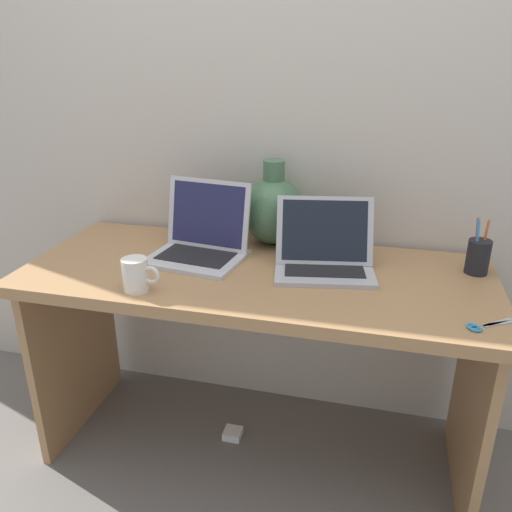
# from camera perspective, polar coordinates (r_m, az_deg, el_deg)

# --- Properties ---
(ground_plane) EXTENTS (6.00, 6.00, 0.00)m
(ground_plane) POSITION_cam_1_polar(r_m,az_deg,el_deg) (2.14, 0.00, -20.31)
(ground_plane) COLOR slate
(back_wall) EXTENTS (4.40, 0.04, 2.40)m
(back_wall) POSITION_cam_1_polar(r_m,az_deg,el_deg) (1.95, 2.71, 14.89)
(back_wall) COLOR beige
(back_wall) RESTS_ON ground
(desk) EXTENTS (1.55, 0.65, 0.75)m
(desk) POSITION_cam_1_polar(r_m,az_deg,el_deg) (1.79, 0.00, -6.20)
(desk) COLOR #AD7F51
(desk) RESTS_ON ground
(laptop_left) EXTENTS (0.35, 0.30, 0.26)m
(laptop_left) POSITION_cam_1_polar(r_m,az_deg,el_deg) (1.83, -5.99, 2.07)
(laptop_left) COLOR silver
(laptop_left) RESTS_ON desk
(laptop_right) EXTENTS (0.36, 0.29, 0.23)m
(laptop_right) POSITION_cam_1_polar(r_m,az_deg,el_deg) (1.73, 7.54, 0.47)
(laptop_right) COLOR #B2B2B7
(laptop_right) RESTS_ON desk
(green_vase) EXTENTS (0.23, 0.23, 0.31)m
(green_vase) POSITION_cam_1_polar(r_m,az_deg,el_deg) (1.92, 1.93, 5.12)
(green_vase) COLOR #47704C
(green_vase) RESTS_ON desk
(coffee_mug) EXTENTS (0.12, 0.08, 0.10)m
(coffee_mug) POSITION_cam_1_polar(r_m,az_deg,el_deg) (1.60, -13.06, -2.03)
(coffee_mug) COLOR white
(coffee_mug) RESTS_ON desk
(pen_cup) EXTENTS (0.07, 0.07, 0.19)m
(pen_cup) POSITION_cam_1_polar(r_m,az_deg,el_deg) (1.83, 23.28, -0.02)
(pen_cup) COLOR black
(pen_cup) RESTS_ON desk
(scissors) EXTENTS (0.13, 0.10, 0.01)m
(scissors) POSITION_cam_1_polar(r_m,az_deg,el_deg) (1.51, 23.74, -7.07)
(scissors) COLOR #B7B7BC
(scissors) RESTS_ON desk
(power_brick) EXTENTS (0.07, 0.07, 0.03)m
(power_brick) POSITION_cam_1_polar(r_m,az_deg,el_deg) (2.18, -2.58, -18.96)
(power_brick) COLOR white
(power_brick) RESTS_ON ground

